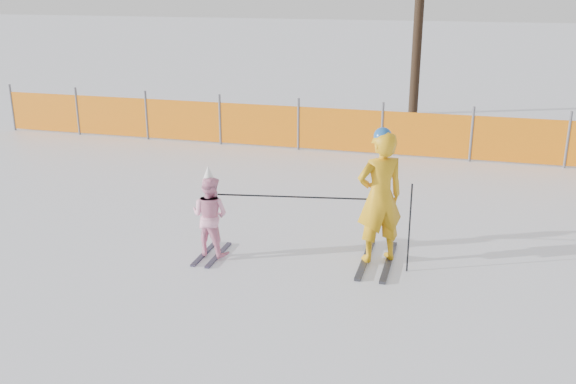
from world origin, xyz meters
name	(u,v)px	position (x,y,z in m)	size (l,w,h in m)	color
ground	(279,270)	(0.00, 0.00, 0.00)	(120.00, 120.00, 0.00)	white
adult	(380,197)	(1.31, 0.64, 1.00)	(0.83, 1.43, 2.00)	black
child	(210,215)	(-1.11, 0.22, 0.64)	(0.65, 0.93, 1.39)	black
ski_poles	(335,208)	(0.71, 0.43, 0.84)	(2.75, 0.40, 1.29)	black
safety_fence	(306,127)	(-1.23, 6.64, 0.56)	(16.47, 0.06, 1.25)	#595960
tree_trunks	(554,13)	(4.37, 10.28, 3.10)	(5.17, 3.27, 6.71)	#2D2214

